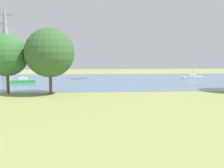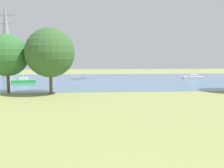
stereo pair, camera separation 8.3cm
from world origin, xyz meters
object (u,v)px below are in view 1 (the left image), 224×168
at_px(sailboat_white, 192,77).
at_px(tree_west_near, 7,55).
at_px(sailboat_green, 23,81).
at_px(electricity_pylon, 6,37).
at_px(tree_mid_shore, 50,53).

height_order(sailboat_white, tree_west_near, tree_west_near).
bearing_deg(sailboat_white, sailboat_green, -170.38).
bearing_deg(sailboat_white, electricity_pylon, 150.99).
relative_size(sailboat_white, tree_mid_shore, 0.71).
xyz_separation_m(tree_mid_shore, electricity_pylon, (-24.53, 53.01, 6.43)).
relative_size(tree_mid_shore, electricity_pylon, 0.38).
height_order(sailboat_green, tree_west_near, tree_west_near).
relative_size(sailboat_green, tree_west_near, 0.61).
bearing_deg(sailboat_white, tree_mid_shore, -143.13).
bearing_deg(sailboat_white, tree_west_near, -149.82).
bearing_deg(tree_mid_shore, tree_west_near, 168.17).
xyz_separation_m(sailboat_green, electricity_pylon, (-16.04, 36.91, 11.92)).
distance_m(tree_mid_shore, electricity_pylon, 58.76).
relative_size(tree_west_near, electricity_pylon, 0.35).
bearing_deg(tree_west_near, sailboat_white, 30.18).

